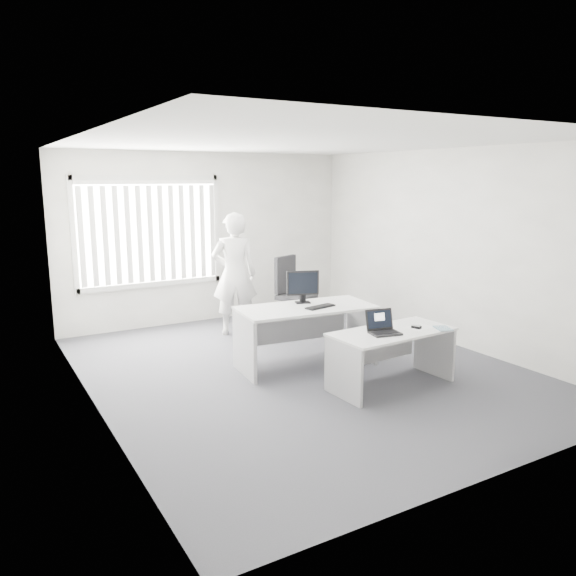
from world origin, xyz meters
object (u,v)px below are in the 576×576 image
desk_far (306,323)px  monitor (303,287)px  office_chair (294,305)px  laptop (385,323)px  desk_near (392,346)px  person (235,274)px

desk_far → monitor: 0.48m
desk_far → monitor: monitor is taller
office_chair → laptop: (-0.53, -2.90, 0.44)m
desk_near → laptop: laptop is taller
person → monitor: person is taller
desk_far → office_chair: office_chair is taller
person → office_chair: bearing=-165.0°
office_chair → monitor: (-0.77, -1.52, 0.64)m
desk_far → person: size_ratio=0.95×
person → laptop: 3.05m
desk_far → office_chair: size_ratio=1.56×
desk_near → office_chair: (0.37, 2.83, -0.12)m
desk_far → laptop: size_ratio=5.39×
desk_near → monitor: monitor is taller
desk_far → person: bearing=100.0°
office_chair → person: size_ratio=0.61×
person → laptop: (0.45, -3.02, -0.15)m
person → monitor: bearing=119.2°
desk_far → laptop: 1.24m
laptop → monitor: 1.41m
office_chair → laptop: office_chair is taller
office_chair → monitor: 1.82m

